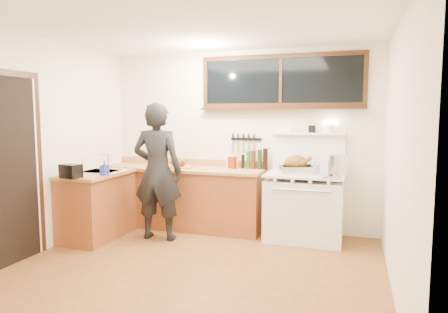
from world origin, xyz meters
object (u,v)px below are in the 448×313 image
(vintage_stove, at_px, (304,205))
(cutting_board, at_px, (178,164))
(roast_turkey, at_px, (296,166))
(man, at_px, (158,172))

(vintage_stove, bearing_deg, cutting_board, 179.53)
(vintage_stove, relative_size, roast_turkey, 3.28)
(cutting_board, height_order, roast_turkey, roast_turkey)
(man, bearing_deg, cutting_board, 87.20)
(man, height_order, cutting_board, man)
(cutting_board, bearing_deg, man, -92.80)
(cutting_board, relative_size, roast_turkey, 0.97)
(cutting_board, bearing_deg, vintage_stove, -0.47)
(man, height_order, roast_turkey, man)
(vintage_stove, xyz_separation_m, man, (-1.88, -0.59, 0.45))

